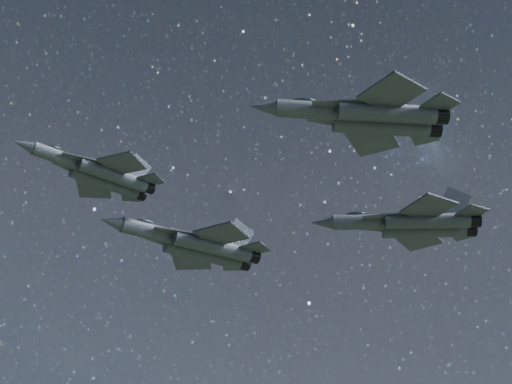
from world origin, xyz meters
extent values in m
cylinder|color=#333840|center=(-21.26, 4.25, 156.33)|extent=(6.82, 3.86, 1.43)
cone|color=#333840|center=(-25.34, 2.61, 156.33)|extent=(2.52, 2.01, 1.28)
ellipsoid|color=#18262C|center=(-22.28, 3.84, 157.01)|extent=(2.38, 1.71, 0.71)
cube|color=#333840|center=(-16.84, 6.03, 156.28)|extent=(7.48, 4.08, 1.19)
cylinder|color=#333840|center=(-16.16, 5.32, 155.87)|extent=(7.67, 4.20, 1.43)
cylinder|color=#333840|center=(-16.84, 7.02, 155.87)|extent=(7.67, 4.20, 1.43)
cylinder|color=black|center=(-12.25, 6.89, 155.87)|extent=(1.60, 1.67, 1.32)
cylinder|color=black|center=(-12.93, 8.59, 155.87)|extent=(1.60, 1.67, 1.32)
cube|color=#333840|center=(-19.27, 3.72, 156.22)|extent=(4.87, 1.89, 0.11)
cube|color=#333840|center=(-20.19, 6.01, 156.22)|extent=(4.55, 3.44, 0.11)
cube|color=#333840|center=(-15.50, 3.21, 156.05)|extent=(5.23, 5.13, 0.18)
cube|color=#333840|center=(-17.83, 8.99, 156.05)|extent=(4.12, 4.49, 0.18)
cube|color=#333840|center=(-12.14, 5.65, 156.05)|extent=(3.10, 3.07, 0.14)
cube|color=#333840|center=(-13.72, 9.56, 156.05)|extent=(2.41, 2.56, 0.14)
cube|color=#333840|center=(-13.61, 6.10, 157.61)|extent=(3.09, 1.09, 3.26)
cube|color=#333840|center=(-14.46, 8.22, 157.61)|extent=(2.91, 1.56, 3.26)
cylinder|color=#333840|center=(-10.40, 11.33, 152.77)|extent=(8.47, 3.77, 1.75)
cone|color=#333840|center=(-15.61, 9.98, 152.77)|extent=(3.00, 2.19, 1.57)
ellipsoid|color=#18262C|center=(-11.70, 10.99, 153.61)|extent=(2.88, 1.81, 0.86)
cube|color=#333840|center=(-4.75, 12.79, 152.71)|extent=(9.33, 3.93, 1.46)
cylinder|color=#333840|center=(-4.04, 11.81, 152.21)|extent=(9.56, 4.05, 1.75)
cylinder|color=#333840|center=(-4.60, 13.98, 152.21)|extent=(9.56, 4.05, 1.75)
cylinder|color=black|center=(0.96, 13.10, 152.21)|extent=(1.82, 1.93, 1.62)
cylinder|color=black|center=(0.40, 15.27, 152.21)|extent=(1.82, 1.93, 1.62)
cube|color=#333840|center=(-8.06, 10.37, 152.64)|extent=(5.90, 1.59, 0.13)
cube|color=#333840|center=(-8.82, 13.30, 152.64)|extent=(5.80, 3.62, 0.13)
cube|color=#333840|center=(-3.58, 9.15, 152.43)|extent=(6.43, 6.41, 0.22)
cube|color=#333840|center=(-5.49, 16.53, 152.43)|extent=(5.52, 5.88, 0.22)
cube|color=#333840|center=(0.89, 11.58, 152.43)|extent=(3.81, 3.81, 0.17)
cube|color=#333840|center=(-0.40, 16.57, 152.43)|extent=(3.24, 3.39, 0.17)
cube|color=#333840|center=(-0.82, 12.35, 154.34)|extent=(3.88, 0.84, 3.99)
cube|color=#333840|center=(-1.52, 15.07, 154.34)|extent=(3.74, 1.45, 3.99)
cylinder|color=#333840|center=(-0.13, -13.74, 153.78)|extent=(7.75, 2.80, 1.60)
cone|color=#333840|center=(-4.99, -12.94, 153.78)|extent=(2.66, 1.82, 1.44)
ellipsoid|color=#18262C|center=(-1.34, -13.54, 154.55)|extent=(2.58, 1.46, 0.79)
cube|color=#333840|center=(5.14, -14.60, 153.73)|extent=(8.55, 2.88, 1.33)
cylinder|color=#333840|center=(5.38, -15.68, 153.27)|extent=(8.77, 2.97, 1.60)
cylinder|color=#333840|center=(5.71, -13.65, 153.27)|extent=(8.77, 2.97, 1.60)
cylinder|color=black|center=(10.04, -16.44, 153.27)|extent=(1.56, 1.67, 1.48)
cylinder|color=black|center=(10.37, -14.41, 153.27)|extent=(1.56, 1.67, 1.48)
cube|color=#333840|center=(1.47, -15.40, 153.66)|extent=(5.40, 2.91, 0.12)
cube|color=#333840|center=(1.92, -12.67, 153.66)|extent=(5.37, 1.29, 0.12)
cube|color=#333840|center=(4.78, -18.07, 153.48)|extent=(5.30, 5.58, 0.21)
cube|color=#333840|center=(5.91, -11.19, 153.48)|extent=(5.84, 5.89, 0.21)
cube|color=#333840|center=(9.42, -17.69, 153.48)|extent=(3.12, 3.24, 0.15)
cube|color=#333840|center=(10.18, -13.03, 153.48)|extent=(3.45, 3.48, 0.15)
cube|color=#333840|center=(8.28, -16.41, 155.22)|extent=(3.50, 1.02, 3.65)
cube|color=#333840|center=(8.69, -13.88, 155.22)|extent=(3.58, 0.60, 3.65)
cylinder|color=#333840|center=(12.57, 5.61, 154.43)|extent=(8.35, 4.03, 1.73)
cone|color=#333840|center=(7.48, 7.15, 154.43)|extent=(2.99, 2.26, 1.55)
ellipsoid|color=#18262C|center=(11.30, 5.99, 155.26)|extent=(2.86, 1.88, 0.85)
cube|color=#333840|center=(18.09, 3.93, 154.38)|extent=(9.18, 4.23, 1.44)
cylinder|color=#333840|center=(18.19, 2.74, 153.88)|extent=(9.41, 4.36, 1.73)
cylinder|color=#333840|center=(18.83, 4.86, 153.88)|extent=(9.41, 4.36, 1.73)
cylinder|color=black|center=(23.07, 1.26, 153.88)|extent=(1.84, 1.94, 1.60)
cylinder|color=black|center=(23.71, 3.38, 153.88)|extent=(1.84, 1.94, 1.60)
cube|color=#333840|center=(14.05, 3.59, 154.30)|extent=(5.66, 3.77, 0.13)
cube|color=#333840|center=(14.92, 6.46, 154.30)|extent=(5.86, 1.80, 0.13)
cube|color=#333840|center=(17.21, 0.26, 154.10)|extent=(5.31, 5.70, 0.22)
cube|color=#333840|center=(19.39, 7.47, 154.10)|extent=(6.36, 6.30, 0.22)
cube|color=#333840|center=(22.22, 0.01, 154.10)|extent=(3.11, 3.28, 0.17)
cube|color=#333840|center=(23.70, 4.89, 154.10)|extent=(3.76, 3.75, 0.17)
cube|color=#333840|center=(21.18, 1.55, 155.98)|extent=(3.65, 1.58, 3.94)
cube|color=#333840|center=(21.99, 4.20, 155.98)|extent=(3.81, 0.99, 3.94)
camera|label=1|loc=(-20.01, -65.95, 113.30)|focal=55.00mm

